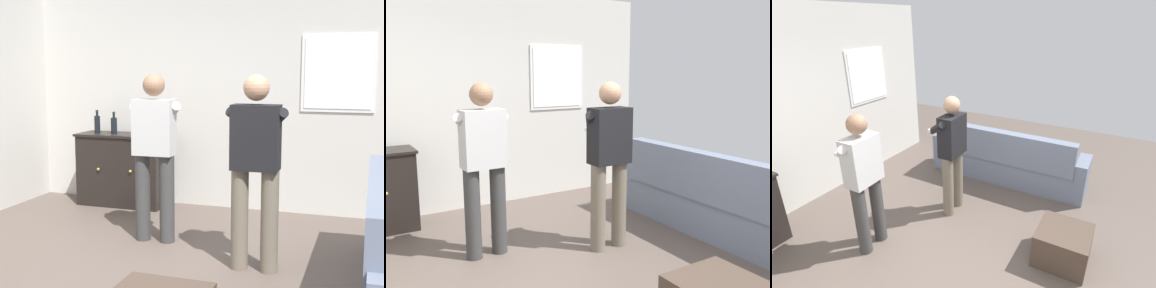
% 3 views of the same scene
% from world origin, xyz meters
% --- Properties ---
extents(ground, '(10.40, 10.40, 0.00)m').
position_xyz_m(ground, '(0.00, 0.00, 0.00)').
color(ground, brown).
extents(wall_back_with_window, '(5.20, 0.15, 2.80)m').
position_xyz_m(wall_back_with_window, '(0.03, 2.66, 1.41)').
color(wall_back_with_window, beige).
rests_on(wall_back_with_window, ground).
extents(sideboard_cabinet, '(1.14, 0.49, 0.92)m').
position_xyz_m(sideboard_cabinet, '(-1.30, 2.30, 0.46)').
color(sideboard_cabinet, black).
rests_on(sideboard_cabinet, ground).
extents(bottle_wine_green, '(0.08, 0.08, 0.29)m').
position_xyz_m(bottle_wine_green, '(-1.65, 2.29, 1.04)').
color(bottle_wine_green, black).
rests_on(bottle_wine_green, sideboard_cabinet).
extents(bottle_liquor_amber, '(0.08, 0.08, 0.28)m').
position_xyz_m(bottle_liquor_amber, '(-1.41, 2.30, 1.03)').
color(bottle_liquor_amber, black).
rests_on(bottle_liquor_amber, sideboard_cabinet).
extents(person_standing_left, '(0.56, 0.48, 1.68)m').
position_xyz_m(person_standing_left, '(-0.34, 1.08, 0.94)').
color(person_standing_left, '#383838').
rests_on(person_standing_left, ground).
extents(person_standing_right, '(0.56, 0.47, 1.68)m').
position_xyz_m(person_standing_right, '(0.78, 0.61, 0.94)').
color(person_standing_right, '#6B6051').
rests_on(person_standing_right, ground).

